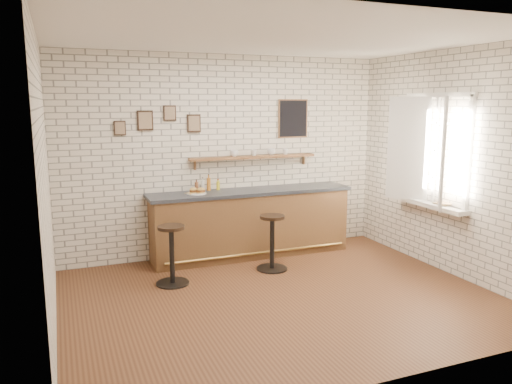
% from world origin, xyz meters
% --- Properties ---
extents(ground, '(5.00, 5.00, 0.00)m').
position_xyz_m(ground, '(0.00, 0.00, 0.00)').
color(ground, brown).
rests_on(ground, ground).
extents(bar_counter, '(3.10, 0.65, 1.01)m').
position_xyz_m(bar_counter, '(0.28, 1.70, 0.51)').
color(bar_counter, brown).
rests_on(bar_counter, ground).
extents(sandwich_plate, '(0.28, 0.28, 0.01)m').
position_xyz_m(sandwich_plate, '(-0.56, 1.70, 1.02)').
color(sandwich_plate, white).
rests_on(sandwich_plate, bar_counter).
extents(ciabatta_sandwich, '(0.23, 0.16, 0.07)m').
position_xyz_m(ciabatta_sandwich, '(-0.55, 1.70, 1.06)').
color(ciabatta_sandwich, tan).
rests_on(ciabatta_sandwich, sandwich_plate).
extents(potato_chips, '(0.26, 0.18, 0.00)m').
position_xyz_m(potato_chips, '(-0.57, 1.70, 1.02)').
color(potato_chips, gold).
rests_on(potato_chips, sandwich_plate).
extents(bitters_bottle_brown, '(0.05, 0.05, 0.18)m').
position_xyz_m(bitters_bottle_brown, '(-0.50, 1.89, 1.08)').
color(bitters_bottle_brown, brown).
rests_on(bitters_bottle_brown, bar_counter).
extents(bitters_bottle_white, '(0.05, 0.05, 0.20)m').
position_xyz_m(bitters_bottle_white, '(-0.41, 1.89, 1.09)').
color(bitters_bottle_white, beige).
rests_on(bitters_bottle_white, bar_counter).
extents(bitters_bottle_amber, '(0.06, 0.06, 0.24)m').
position_xyz_m(bitters_bottle_amber, '(-0.32, 1.89, 1.11)').
color(bitters_bottle_amber, '#A55F1A').
rests_on(bitters_bottle_amber, bar_counter).
extents(condiment_bottle_yellow, '(0.05, 0.05, 0.17)m').
position_xyz_m(condiment_bottle_yellow, '(-0.17, 1.89, 1.08)').
color(condiment_bottle_yellow, gold).
rests_on(condiment_bottle_yellow, bar_counter).
extents(bar_stool_left, '(0.43, 0.43, 0.77)m').
position_xyz_m(bar_stool_left, '(-1.10, 0.92, 0.41)').
color(bar_stool_left, black).
rests_on(bar_stool_left, ground).
extents(bar_stool_right, '(0.43, 0.43, 0.77)m').
position_xyz_m(bar_stool_right, '(0.31, 0.97, 0.41)').
color(bar_stool_right, black).
rests_on(bar_stool_right, ground).
extents(wall_shelf, '(2.00, 0.18, 0.18)m').
position_xyz_m(wall_shelf, '(0.40, 1.90, 1.48)').
color(wall_shelf, brown).
rests_on(wall_shelf, ground).
extents(shelf_cup_a, '(0.14, 0.14, 0.10)m').
position_xyz_m(shelf_cup_a, '(0.09, 1.90, 1.55)').
color(shelf_cup_a, white).
rests_on(shelf_cup_a, wall_shelf).
extents(shelf_cup_b, '(0.12, 0.12, 0.09)m').
position_xyz_m(shelf_cup_b, '(0.41, 1.90, 1.54)').
color(shelf_cup_b, white).
rests_on(shelf_cup_b, wall_shelf).
extents(shelf_cup_c, '(0.14, 0.14, 0.10)m').
position_xyz_m(shelf_cup_c, '(0.70, 1.90, 1.55)').
color(shelf_cup_c, white).
rests_on(shelf_cup_c, wall_shelf).
extents(shelf_cup_d, '(0.10, 0.10, 0.09)m').
position_xyz_m(shelf_cup_d, '(0.94, 1.90, 1.54)').
color(shelf_cup_d, white).
rests_on(shelf_cup_d, wall_shelf).
extents(back_wall_decor, '(2.96, 0.02, 0.56)m').
position_xyz_m(back_wall_decor, '(0.23, 1.98, 2.05)').
color(back_wall_decor, black).
rests_on(back_wall_decor, ground).
extents(window_sill, '(0.20, 1.35, 0.06)m').
position_xyz_m(window_sill, '(2.40, 0.30, 0.90)').
color(window_sill, white).
rests_on(window_sill, ground).
extents(casement_window, '(0.40, 1.30, 1.56)m').
position_xyz_m(casement_window, '(2.36, 0.30, 1.65)').
color(casement_window, white).
rests_on(casement_window, ground).
extents(book_lower, '(0.18, 0.22, 0.02)m').
position_xyz_m(book_lower, '(2.38, 0.08, 0.94)').
color(book_lower, tan).
rests_on(book_lower, window_sill).
extents(book_upper, '(0.24, 0.26, 0.02)m').
position_xyz_m(book_upper, '(2.38, 0.08, 0.96)').
color(book_upper, tan).
rests_on(book_upper, book_lower).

